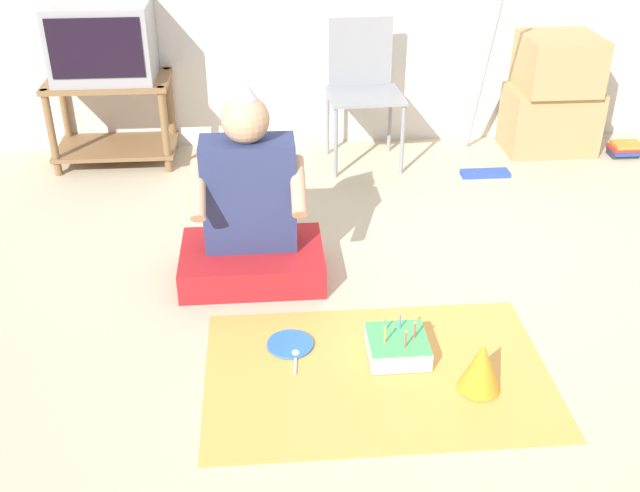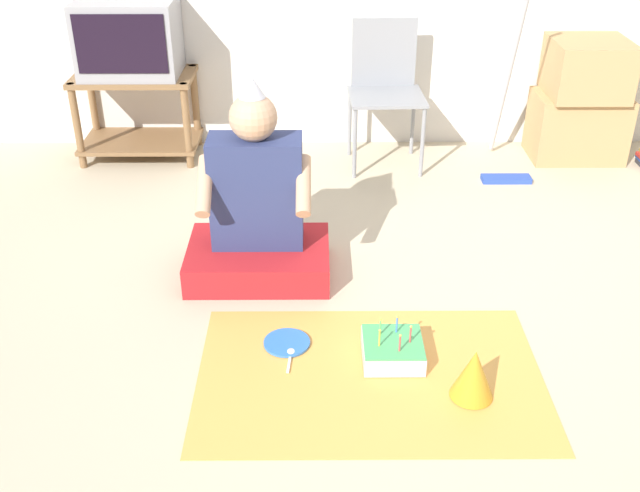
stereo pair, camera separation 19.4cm
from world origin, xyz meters
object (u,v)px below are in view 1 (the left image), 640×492
tv (102,42)px  birthday_cake (397,346)px  dust_mop (485,113)px  person_seated (250,217)px  book_pile (625,149)px  paper_plate (290,344)px  party_hat_blue (481,366)px  folding_chair (363,81)px  cardboard_box_stack (554,95)px

tv → birthday_cake: 2.54m
dust_mop → person_seated: (-1.36, -1.09, -0.05)m
dust_mop → birthday_cake: (-0.80, -1.76, -0.29)m
book_pile → paper_plate: bearing=-140.6°
book_pile → paper_plate: size_ratio=1.05×
tv → paper_plate: tv is taller
tv → party_hat_blue: bearing=-54.1°
birthday_cake → folding_chair: bearing=86.7°
folding_chair → party_hat_blue: (0.15, -2.17, -0.38)m
folding_chair → paper_plate: folding_chair is taller
tv → person_seated: size_ratio=0.62×
book_pile → person_seated: person_seated is taller
book_pile → tv: bearing=176.8°
birthday_cake → paper_plate: bearing=166.9°
folding_chair → party_hat_blue: size_ratio=4.26×
dust_mop → party_hat_blue: dust_mop is taller
tv → folding_chair: 1.50m
dust_mop → tv: bearing=172.6°
tv → party_hat_blue: tv is taller
dust_mop → book_pile: (0.94, 0.10, -0.30)m
book_pile → birthday_cake: bearing=-133.1°
folding_chair → paper_plate: size_ratio=4.52×
person_seated → folding_chair: bearing=62.7°
dust_mop → book_pile: 0.99m
book_pile → person_seated: size_ratio=0.21×
tv → folding_chair: bearing=-3.1°
person_seated → book_pile: bearing=27.5°
folding_chair → birthday_cake: bearing=-93.3°
book_pile → birthday_cake: size_ratio=0.84×
cardboard_box_stack → dust_mop: 0.55m
dust_mop → person_seated: size_ratio=1.29×
cardboard_box_stack → party_hat_blue: cardboard_box_stack is taller
birthday_cake → paper_plate: size_ratio=1.25×
dust_mop → book_pile: dust_mop is taller
cardboard_box_stack → book_pile: cardboard_box_stack is taller
person_seated → party_hat_blue: person_seated is taller
paper_plate → person_seated: bearing=104.2°
person_seated → birthday_cake: person_seated is taller
cardboard_box_stack → folding_chair: bearing=-177.8°
book_pile → dust_mop: bearing=-173.6°
paper_plate → dust_mop: bearing=53.9°
book_pile → cardboard_box_stack: bearing=162.7°
tv → book_pile: 3.19m
cardboard_box_stack → book_pile: (0.45, -0.14, -0.31)m
folding_chair → book_pile: size_ratio=4.31×
person_seated → dust_mop: bearing=38.8°
tv → person_seated: (0.81, -1.37, -0.44)m
book_pile → paper_plate: book_pile is taller
tv → birthday_cake: (1.36, -2.04, -0.68)m
tv → folding_chair: tv is taller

